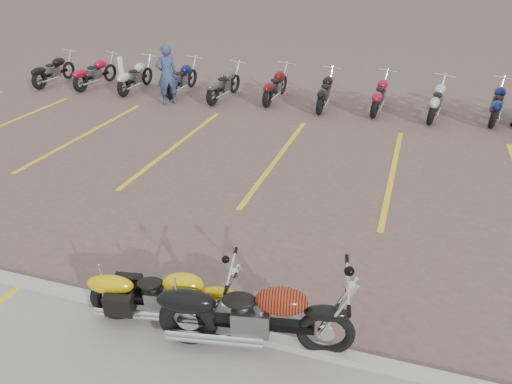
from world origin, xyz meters
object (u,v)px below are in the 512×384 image
bollard (121,71)px  person_a (167,75)px  yellow_cruiser (162,297)px  flame_cruiser (251,317)px

bollard → person_a: bearing=-31.4°
yellow_cruiser → person_a: 10.48m
flame_cruiser → person_a: (-6.00, 9.43, 0.43)m
bollard → flame_cruiser: bearing=-51.8°
flame_cruiser → bollard: bollard is taller
yellow_cruiser → flame_cruiser: size_ratio=0.85×
yellow_cruiser → bollard: 13.28m
person_a → yellow_cruiser: bearing=74.3°
yellow_cruiser → flame_cruiser: 1.28m
yellow_cruiser → person_a: size_ratio=1.11×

